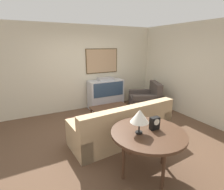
{
  "coord_description": "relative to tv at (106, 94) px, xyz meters",
  "views": [
    {
      "loc": [
        -1.71,
        -3.35,
        2.09
      ],
      "look_at": [
        0.43,
        0.77,
        0.75
      ],
      "focal_mm": 28.0,
      "sensor_mm": 36.0,
      "label": 1
    }
  ],
  "objects": [
    {
      "name": "ground_plane",
      "position": [
        -0.72,
        -1.81,
        -0.49
      ],
      "size": [
        12.0,
        12.0,
        0.0
      ],
      "primitive_type": "plane",
      "color": "brown"
    },
    {
      "name": "wall_back",
      "position": [
        -0.71,
        0.32,
        0.86
      ],
      "size": [
        12.0,
        0.1,
        2.7
      ],
      "color": "beige",
      "rests_on": "ground_plane"
    },
    {
      "name": "wall_right",
      "position": [
        1.91,
        -1.81,
        0.86
      ],
      "size": [
        0.06,
        12.0,
        2.7
      ],
      "color": "beige",
      "rests_on": "ground_plane"
    },
    {
      "name": "area_rug",
      "position": [
        -0.33,
        -1.12,
        -0.48
      ],
      "size": [
        2.27,
        1.7,
        0.01
      ],
      "color": "brown",
      "rests_on": "ground_plane"
    },
    {
      "name": "tv",
      "position": [
        0.0,
        0.0,
        0.0
      ],
      "size": [
        1.17,
        0.48,
        1.05
      ],
      "color": "#B7B7BC",
      "rests_on": "ground_plane"
    },
    {
      "name": "couch",
      "position": [
        -0.59,
        -2.12,
        -0.18
      ],
      "size": [
        2.35,
        1.03,
        0.88
      ],
      "rotation": [
        0.0,
        0.0,
        3.22
      ],
      "color": "tan",
      "rests_on": "ground_plane"
    },
    {
      "name": "armchair",
      "position": [
        1.11,
        -0.75,
        -0.19
      ],
      "size": [
        1.2,
        1.18,
        0.91
      ],
      "rotation": [
        0.0,
        0.0,
        -1.99
      ],
      "color": "#473D38",
      "rests_on": "ground_plane"
    },
    {
      "name": "coffee_table",
      "position": [
        -0.39,
        -1.1,
        -0.1
      ],
      "size": [
        1.04,
        0.53,
        0.44
      ],
      "color": "#472D1E",
      "rests_on": "ground_plane"
    },
    {
      "name": "console_table",
      "position": [
        -0.78,
        -3.21,
        0.21
      ],
      "size": [
        1.19,
        1.19,
        0.77
      ],
      "color": "#472D1E",
      "rests_on": "ground_plane"
    },
    {
      "name": "table_lamp",
      "position": [
        -0.94,
        -3.18,
        0.56
      ],
      "size": [
        0.29,
        0.29,
        0.39
      ],
      "color": "black",
      "rests_on": "console_table"
    },
    {
      "name": "mantel_clock",
      "position": [
        -0.63,
        -3.18,
        0.38
      ],
      "size": [
        0.15,
        0.1,
        0.21
      ],
      "color": "black",
      "rests_on": "console_table"
    }
  ]
}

